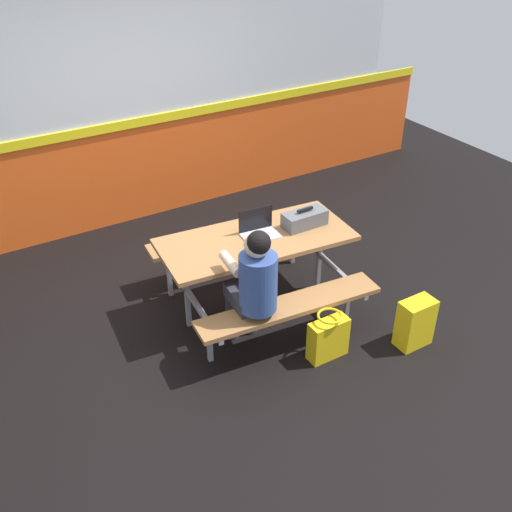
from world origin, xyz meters
name	(u,v)px	position (x,y,z in m)	size (l,w,h in m)	color
ground_plane	(238,313)	(0.00, 0.00, -0.01)	(10.00, 10.00, 0.02)	black
accent_backdrop	(134,112)	(0.00, 2.23, 1.25)	(8.00, 0.14, 2.60)	#E55119
picnic_table_main	(256,254)	(0.19, 0.00, 0.57)	(1.75, 1.69, 0.74)	#9E6B3D
student_nearer	(254,282)	(-0.14, -0.53, 0.71)	(0.39, 0.54, 1.21)	#2D2D38
laptop_silver	(259,230)	(0.24, 0.03, 0.79)	(0.34, 0.25, 0.22)	silver
toolbox_grey	(305,219)	(0.67, -0.05, 0.81)	(0.40, 0.18, 0.18)	#595B60
backpack_dark	(414,323)	(1.07, -1.14, 0.22)	(0.30, 0.22, 0.44)	yellow
tote_bag_bright	(328,338)	(0.35, -0.90, 0.19)	(0.34, 0.21, 0.43)	yellow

